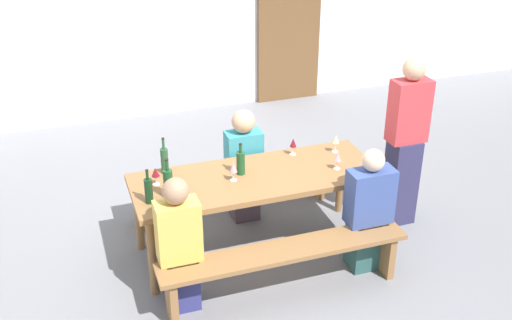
# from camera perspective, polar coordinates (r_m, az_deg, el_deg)

# --- Properties ---
(ground_plane) EXTENTS (24.00, 24.00, 0.00)m
(ground_plane) POSITION_cam_1_polar(r_m,az_deg,el_deg) (5.75, 0.00, -8.02)
(ground_plane) COLOR slate
(wooden_door) EXTENTS (0.90, 0.06, 2.10)m
(wooden_door) POSITION_cam_1_polar(r_m,az_deg,el_deg) (8.74, 3.06, 12.09)
(wooden_door) COLOR brown
(wooden_door) RESTS_ON ground
(tasting_table) EXTENTS (2.15, 0.80, 0.75)m
(tasting_table) POSITION_cam_1_polar(r_m,az_deg,el_deg) (5.39, 0.00, -2.15)
(tasting_table) COLOR olive
(tasting_table) RESTS_ON ground
(bench_near) EXTENTS (2.05, 0.30, 0.45)m
(bench_near) POSITION_cam_1_polar(r_m,az_deg,el_deg) (5.01, 2.63, -9.02)
(bench_near) COLOR olive
(bench_near) RESTS_ON ground
(bench_far) EXTENTS (2.05, 0.30, 0.45)m
(bench_far) POSITION_cam_1_polar(r_m,az_deg,el_deg) (6.12, -2.12, -1.71)
(bench_far) COLOR olive
(bench_far) RESTS_ON ground
(wine_bottle_0) EXTENTS (0.08, 0.08, 0.34)m
(wine_bottle_0) POSITION_cam_1_polar(r_m,az_deg,el_deg) (5.02, -8.06, -2.09)
(wine_bottle_0) COLOR #194723
(wine_bottle_0) RESTS_ON tasting_table
(wine_bottle_1) EXTENTS (0.07, 0.07, 0.30)m
(wine_bottle_1) POSITION_cam_1_polar(r_m,az_deg,el_deg) (4.98, -9.83, -2.76)
(wine_bottle_1) COLOR #143319
(wine_bottle_1) RESTS_ON tasting_table
(wine_bottle_2) EXTENTS (0.07, 0.07, 0.29)m
(wine_bottle_2) POSITION_cam_1_polar(r_m,az_deg,el_deg) (5.33, -1.42, -0.22)
(wine_bottle_2) COLOR #194723
(wine_bottle_2) RESTS_ON tasting_table
(wine_bottle_3) EXTENTS (0.07, 0.07, 0.33)m
(wine_bottle_3) POSITION_cam_1_polar(r_m,az_deg,el_deg) (5.40, -8.39, -0.00)
(wine_bottle_3) COLOR #234C2D
(wine_bottle_3) RESTS_ON tasting_table
(wine_glass_0) EXTENTS (0.07, 0.07, 0.16)m
(wine_glass_0) POSITION_cam_1_polar(r_m,az_deg,el_deg) (5.22, -9.22, -1.17)
(wine_glass_0) COLOR silver
(wine_glass_0) RESTS_ON tasting_table
(wine_glass_1) EXTENTS (0.07, 0.07, 0.16)m
(wine_glass_1) POSITION_cam_1_polar(r_m,az_deg,el_deg) (5.45, 7.50, 0.23)
(wine_glass_1) COLOR silver
(wine_glass_1) RESTS_ON tasting_table
(wine_glass_2) EXTENTS (0.06, 0.06, 0.16)m
(wine_glass_2) POSITION_cam_1_polar(r_m,az_deg,el_deg) (5.67, 3.43, 1.53)
(wine_glass_2) COLOR silver
(wine_glass_2) RESTS_ON tasting_table
(wine_glass_3) EXTENTS (0.07, 0.07, 0.18)m
(wine_glass_3) POSITION_cam_1_polar(r_m,az_deg,el_deg) (5.22, -2.10, -0.71)
(wine_glass_3) COLOR silver
(wine_glass_3) RESTS_ON tasting_table
(wine_glass_4) EXTENTS (0.07, 0.07, 0.17)m
(wine_glass_4) POSITION_cam_1_polar(r_m,az_deg,el_deg) (5.75, 7.33, 1.85)
(wine_glass_4) COLOR silver
(wine_glass_4) RESTS_ON tasting_table
(seated_guest_near_0) EXTENTS (0.33, 0.24, 1.15)m
(seated_guest_near_0) POSITION_cam_1_polar(r_m,az_deg,el_deg) (4.83, -7.05, -7.93)
(seated_guest_near_0) COLOR navy
(seated_guest_near_0) RESTS_ON ground
(seated_guest_near_1) EXTENTS (0.39, 0.24, 1.12)m
(seated_guest_near_1) POSITION_cam_1_polar(r_m,az_deg,el_deg) (5.33, 10.27, -4.83)
(seated_guest_near_1) COLOR #2A524F
(seated_guest_near_1) RESTS_ON ground
(seated_guest_far_0) EXTENTS (0.34, 0.24, 1.13)m
(seated_guest_far_0) POSITION_cam_1_polar(r_m,az_deg,el_deg) (5.92, -1.12, -0.61)
(seated_guest_far_0) COLOR #4D3D46
(seated_guest_far_0) RESTS_ON ground
(standing_host) EXTENTS (0.35, 0.24, 1.65)m
(standing_host) POSITION_cam_1_polar(r_m,az_deg,el_deg) (5.92, 13.51, 1.33)
(standing_host) COLOR #2F2C50
(standing_host) RESTS_ON ground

